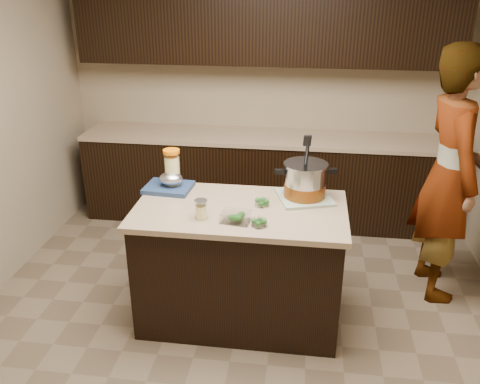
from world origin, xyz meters
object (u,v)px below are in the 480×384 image
object	(u,v)px
person	(449,176)
island	(240,264)
stock_pot	(305,182)
lemonade_pitcher	(172,171)

from	to	relation	value
person	island	bearing A→B (deg)	106.00
stock_pot	lemonade_pitcher	distance (m)	0.98
stock_pot	lemonade_pitcher	xyz separation A→B (m)	(-0.98, 0.06, 0.01)
island	person	bearing A→B (deg)	21.94
stock_pot	person	world-z (taller)	person
lemonade_pitcher	stock_pot	bearing A→B (deg)	-3.37
island	stock_pot	distance (m)	0.75
lemonade_pitcher	island	bearing A→B (deg)	-27.42
island	person	world-z (taller)	person
island	stock_pot	bearing A→B (deg)	27.43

